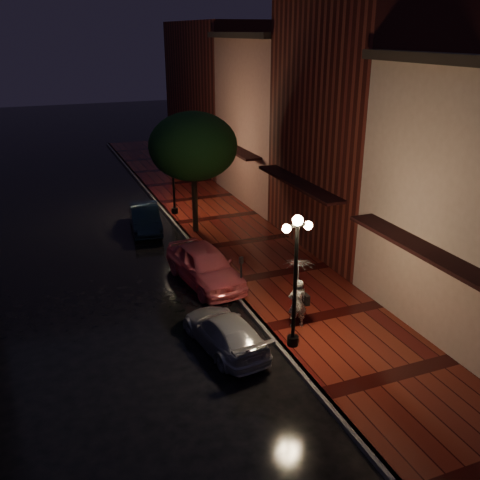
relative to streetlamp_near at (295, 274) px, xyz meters
name	(u,v)px	position (x,y,z in m)	size (l,w,h in m)	color
ground	(227,285)	(-0.35, 5.00, -2.60)	(120.00, 120.00, 0.00)	black
sidewalk	(278,275)	(1.90, 5.00, -2.53)	(4.50, 60.00, 0.15)	#420D0B
curb	(227,284)	(-0.35, 5.00, -2.53)	(0.25, 60.00, 0.15)	#595451
storefront_mid	(360,126)	(6.65, 7.00, 2.90)	(5.00, 8.00, 11.00)	#511914
storefront_far	(280,122)	(6.65, 15.00, 1.90)	(5.00, 8.00, 9.00)	#8C5951
storefront_extra	(220,95)	(6.65, 25.00, 2.40)	(5.00, 12.00, 10.00)	#511914
streetlamp_near	(295,274)	(0.00, 0.00, 0.00)	(0.96, 0.36, 4.31)	black
streetlamp_far	(173,169)	(0.00, 14.00, 0.00)	(0.96, 0.36, 4.31)	black
street_tree	(193,148)	(0.26, 10.99, 1.64)	(4.16, 4.16, 5.80)	black
pink_car	(205,265)	(-1.07, 5.53, -1.83)	(1.82, 4.52, 1.54)	#F0636C
navy_car	(145,218)	(-1.95, 12.41, -1.96)	(1.36, 3.91, 1.29)	black
silver_car	(225,332)	(-1.95, 0.87, -2.04)	(1.57, 3.87, 1.12)	#A1A1A8
woman_with_umbrella	(298,283)	(0.64, 0.97, -0.85)	(1.00, 1.02, 2.42)	beige
parking_meter	(241,272)	(-0.20, 3.85, -1.54)	(0.16, 0.13, 1.50)	black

